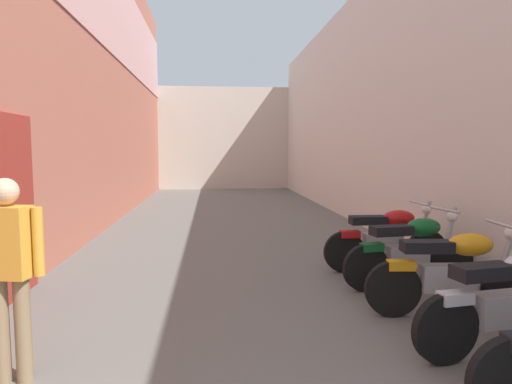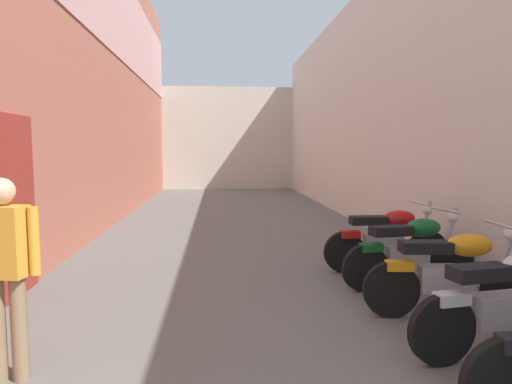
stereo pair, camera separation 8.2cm
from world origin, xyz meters
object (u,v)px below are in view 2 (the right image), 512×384
object	(u,v)px
motorcycle_fifth	(411,250)
pedestrian_mid_alley	(5,264)
motorcycle_fourth	(452,271)
motorcycle_third	(508,300)
motorcycle_sixth	(387,238)

from	to	relation	value
motorcycle_fifth	pedestrian_mid_alley	distance (m)	4.53
motorcycle_fifth	motorcycle_fourth	bearing A→B (deg)	-90.00
motorcycle_third	motorcycle_fifth	world-z (taller)	same
motorcycle_third	motorcycle_fourth	distance (m)	0.91
motorcycle_fourth	pedestrian_mid_alley	distance (m)	4.19
motorcycle_third	motorcycle_sixth	bearing A→B (deg)	90.00
motorcycle_fourth	motorcycle_sixth	world-z (taller)	same
motorcycle_sixth	motorcycle_third	bearing A→B (deg)	-90.00
motorcycle_fifth	motorcycle_sixth	xyz separation A→B (m)	(0.00, 0.80, 0.00)
pedestrian_mid_alley	motorcycle_third	bearing A→B (deg)	0.67
motorcycle_fourth	motorcycle_sixth	xyz separation A→B (m)	(0.00, 1.81, 0.00)
pedestrian_mid_alley	motorcycle_fifth	bearing A→B (deg)	25.90
motorcycle_fourth	motorcycle_fifth	xyz separation A→B (m)	(-0.00, 1.01, 0.00)
motorcycle_third	pedestrian_mid_alley	xyz separation A→B (m)	(-4.06, -0.05, 0.42)
motorcycle_third	motorcycle_sixth	size ratio (longest dim) A/B	0.99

